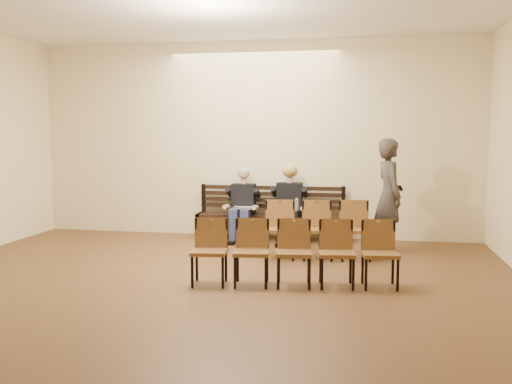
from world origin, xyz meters
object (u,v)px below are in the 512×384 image
(bench, at_px, (270,227))
(seated_woman, at_px, (289,206))
(laptop, at_px, (243,209))
(chair_row_front, at_px, (317,230))
(seated_man, at_px, (242,206))
(bag, at_px, (378,246))
(water_bottle, at_px, (297,212))
(chair_row_back, at_px, (294,253))
(passerby, at_px, (389,187))

(bench, height_order, seated_woman, seated_woman)
(laptop, height_order, chair_row_front, chair_row_front)
(seated_man, height_order, bag, seated_man)
(bench, distance_m, seated_woman, 0.54)
(seated_man, bearing_deg, bench, 14.38)
(water_bottle, bearing_deg, bench, 145.60)
(seated_man, xyz_separation_m, seated_woman, (0.81, 0.00, 0.02))
(chair_row_front, distance_m, chair_row_back, 1.56)
(bench, bearing_deg, seated_woman, -19.12)
(passerby, bearing_deg, bag, 133.20)
(seated_man, height_order, passerby, passerby)
(seated_woman, distance_m, water_bottle, 0.29)
(bench, relative_size, seated_man, 2.13)
(chair_row_back, bearing_deg, laptop, 107.36)
(chair_row_back, bearing_deg, chair_row_front, 77.00)
(seated_woman, xyz_separation_m, water_bottle, (0.16, -0.23, -0.07))
(passerby, bearing_deg, chair_row_back, 135.95)
(laptop, bearing_deg, water_bottle, 2.24)
(laptop, height_order, bag, laptop)
(seated_woman, xyz_separation_m, bag, (1.49, -0.76, -0.49))
(seated_man, relative_size, chair_row_back, 0.48)
(laptop, distance_m, bag, 2.40)
(bag, bearing_deg, bench, 154.51)
(seated_woman, xyz_separation_m, passerby, (1.66, -0.48, 0.41))
(bag, xyz_separation_m, chair_row_back, (-1.07, -2.05, 0.27))
(seated_man, bearing_deg, laptop, -77.04)
(seated_man, distance_m, chair_row_back, 3.07)
(seated_man, height_order, water_bottle, seated_man)
(seated_woman, height_order, chair_row_front, seated_woman)
(laptop, relative_size, passerby, 0.16)
(bench, height_order, passerby, passerby)
(chair_row_back, bearing_deg, seated_man, 106.86)
(water_bottle, distance_m, passerby, 1.59)
(bag, bearing_deg, laptop, 164.67)
(laptop, bearing_deg, seated_man, 110.90)
(seated_man, distance_m, chair_row_front, 1.89)
(chair_row_front, bearing_deg, seated_man, 130.24)
(bag, relative_size, chair_row_front, 0.24)
(bench, height_order, water_bottle, water_bottle)
(laptop, bearing_deg, bench, 37.96)
(bench, xyz_separation_m, laptop, (-0.44, -0.25, 0.35))
(bag, bearing_deg, passerby, 59.38)
(bag, height_order, chair_row_back, chair_row_back)
(water_bottle, bearing_deg, laptop, 174.29)
(bag, distance_m, passerby, 0.95)
(chair_row_front, height_order, chair_row_back, chair_row_front)
(seated_man, relative_size, water_bottle, 5.87)
(seated_woman, relative_size, laptop, 3.67)
(seated_man, relative_size, laptop, 3.58)
(bag, xyz_separation_m, chair_row_front, (-0.90, -0.50, 0.30))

